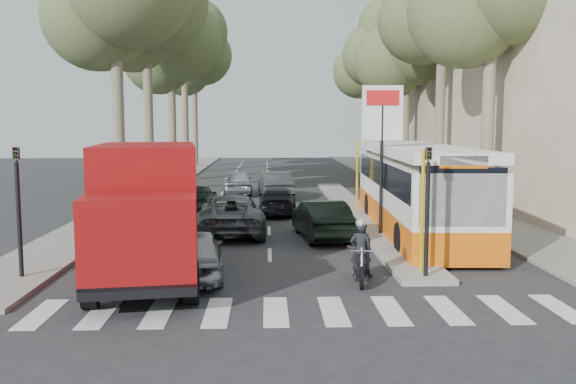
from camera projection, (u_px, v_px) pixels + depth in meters
name	position (u px, v px, depth m)	size (l,w,h in m)	color
ground	(301.00, 269.00, 17.67)	(120.00, 120.00, 0.00)	#28282B
sidewalk_right	(403.00, 183.00, 42.80)	(3.20, 70.00, 0.12)	gray
median_left	(172.00, 180.00, 45.20)	(2.40, 64.00, 0.12)	gray
traffic_island	(357.00, 212.00, 28.71)	(1.50, 26.00, 0.16)	gray
building_far	(462.00, 79.00, 51.11)	(11.00, 20.00, 16.00)	#B7A88E
billboard	(382.00, 138.00, 22.34)	(1.50, 12.10, 5.60)	yellow
traffic_light_island	(428.00, 189.00, 16.02)	(0.16, 0.41, 3.60)	black
traffic_light_left	(18.00, 189.00, 16.14)	(0.16, 0.41, 3.60)	black
tree_l_b	(148.00, 8.00, 36.15)	(7.40, 7.20, 14.88)	#6B604C
tree_l_c	(173.00, 44.00, 44.21)	(7.40, 7.20, 13.71)	#6B604C
tree_l_d	(185.00, 35.00, 51.97)	(7.40, 7.20, 15.66)	#6B604C
tree_l_e	(195.00, 58.00, 60.02)	(7.40, 7.20, 14.49)	#6B604C
tree_r_c	(408.00, 46.00, 42.86)	(7.40, 7.20, 13.32)	#6B604C
tree_r_d	(387.00, 41.00, 50.66)	(7.40, 7.20, 14.88)	#6B604C
tree_r_e	(372.00, 60.00, 58.68)	(7.40, 7.20, 14.10)	#6B604C
silver_hatchback	(193.00, 253.00, 16.62)	(1.63, 4.04, 1.38)	#9EA2A6
dark_hatchback	(322.00, 219.00, 22.38)	(1.51, 4.32, 1.42)	black
queue_car_a	(232.00, 214.00, 23.47)	(2.49, 5.41, 1.50)	#505458
queue_car_b	(277.00, 201.00, 28.49)	(1.75, 4.30, 1.25)	black
queue_car_c	(237.00, 182.00, 36.54)	(1.71, 4.26, 1.45)	#AFB2B7
queue_car_d	(275.00, 185.00, 34.68)	(1.60, 4.60, 1.52)	#4A4D51
queue_car_e	(196.00, 200.00, 28.54)	(1.91, 4.69, 1.36)	black
red_truck	(146.00, 209.00, 16.33)	(3.45, 7.10, 3.64)	black
city_bus	(416.00, 186.00, 23.61)	(3.33, 13.06, 3.41)	orange
motorcycle	(360.00, 252.00, 16.36)	(0.79, 2.02, 1.72)	black
pedestrian_near	(479.00, 204.00, 24.01)	(1.09, 0.53, 1.86)	#3A2F47
pedestrian_far	(456.00, 191.00, 29.21)	(1.13, 0.50, 1.75)	#645A4B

